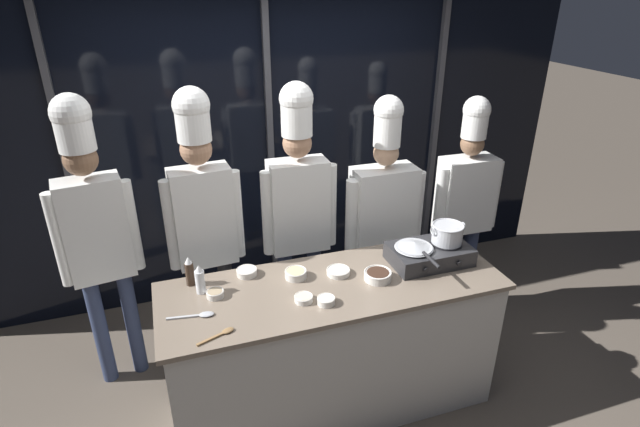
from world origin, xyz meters
TOP-DOWN VIEW (x-y plane):
  - ground_plane at (0.00, 0.00)m, footprint 24.00×24.00m
  - window_wall_back at (0.00, 1.59)m, footprint 5.42×0.09m
  - demo_counter at (0.00, 0.00)m, footprint 2.05×0.71m
  - portable_stove at (0.66, 0.05)m, footprint 0.50×0.32m
  - frying_pan at (0.55, 0.04)m, footprint 0.24×0.42m
  - stock_pot at (0.78, 0.05)m, footprint 0.22×0.20m
  - squeeze_bottle_clear at (-0.75, 0.16)m, footprint 0.06×0.06m
  - squeeze_bottle_soy at (-0.80, 0.26)m, footprint 0.05×0.05m
  - prep_bowl_chicken at (-0.22, -0.11)m, footprint 0.11×0.11m
  - prep_bowl_bean_sprouts at (0.07, 0.09)m, footprint 0.14×0.14m
  - prep_bowl_ginger at (-0.19, 0.14)m, footprint 0.13×0.13m
  - prep_bowl_rice at (-0.47, 0.26)m, footprint 0.13×0.13m
  - prep_bowl_onion at (-0.11, -0.17)m, footprint 0.10×0.10m
  - prep_bowl_soy_glaze at (0.27, -0.04)m, footprint 0.17×0.17m
  - prep_bowl_mushrooms at (-0.68, 0.09)m, footprint 0.10×0.10m
  - serving_spoon_slotted at (-0.69, -0.25)m, footprint 0.20×0.10m
  - serving_spoon_solid at (-0.78, -0.07)m, footprint 0.25×0.07m
  - chef_head at (-1.31, 0.71)m, footprint 0.49×0.25m
  - chef_sous at (-0.66, 0.68)m, footprint 0.50×0.23m
  - chef_line at (-0.01, 0.70)m, footprint 0.53×0.22m
  - chef_pastry at (0.62, 0.65)m, footprint 0.61×0.24m
  - chef_apprentice at (1.35, 0.70)m, footprint 0.56×0.23m

SIDE VIEW (x-z plane):
  - ground_plane at x=0.00m, z-range 0.00..0.00m
  - demo_counter at x=0.00m, z-range 0.00..0.93m
  - serving_spoon_slotted at x=-0.69m, z-range 0.93..0.95m
  - serving_spoon_solid at x=-0.78m, z-range 0.93..0.95m
  - prep_bowl_chicken at x=-0.22m, z-range 0.93..0.97m
  - prep_bowl_bean_sprouts at x=0.07m, z-range 0.93..0.97m
  - prep_bowl_mushrooms at x=-0.68m, z-range 0.93..0.97m
  - prep_bowl_onion at x=-0.11m, z-range 0.93..0.97m
  - prep_bowl_rice at x=-0.47m, z-range 0.93..0.98m
  - prep_bowl_ginger at x=-0.19m, z-range 0.93..0.98m
  - prep_bowl_soy_glaze at x=0.27m, z-range 0.93..0.99m
  - portable_stove at x=0.66m, z-range 0.93..1.05m
  - squeeze_bottle_clear at x=-0.75m, z-range 0.93..1.11m
  - squeeze_bottle_soy at x=-0.80m, z-range 0.93..1.11m
  - chef_apprentice at x=1.35m, z-range 0.13..1.93m
  - chef_pastry at x=0.62m, z-range 0.11..1.98m
  - frying_pan at x=0.55m, z-range 1.05..1.09m
  - stock_pot at x=0.78m, z-range 1.06..1.18m
  - chef_line at x=-0.01m, z-range 0.18..2.17m
  - chef_sous at x=-0.66m, z-range 0.21..2.21m
  - chef_head at x=-1.31m, z-range 0.21..2.21m
  - window_wall_back at x=0.00m, z-range 0.00..2.70m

